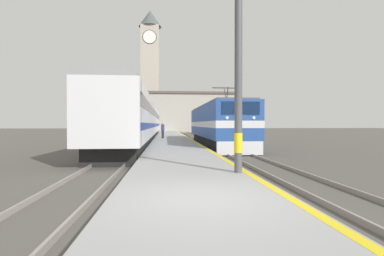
{
  "coord_description": "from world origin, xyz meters",
  "views": [
    {
      "loc": [
        -0.74,
        -5.9,
        1.92
      ],
      "look_at": [
        2.01,
        24.62,
        1.51
      ],
      "focal_mm": 28.0,
      "sensor_mm": 36.0,
      "label": 1
    }
  ],
  "objects_px": {
    "person_on_platform": "(163,130)",
    "locomotive_train": "(217,125)",
    "passenger_train": "(143,121)",
    "catenary_mast": "(242,52)",
    "clock_tower": "(150,67)"
  },
  "relations": [
    {
      "from": "person_on_platform",
      "to": "locomotive_train",
      "type": "bearing_deg",
      "value": -51.82
    },
    {
      "from": "passenger_train",
      "to": "catenary_mast",
      "type": "distance_m",
      "value": 25.6
    },
    {
      "from": "locomotive_train",
      "to": "clock_tower",
      "type": "bearing_deg",
      "value": 98.53
    },
    {
      "from": "person_on_platform",
      "to": "passenger_train",
      "type": "bearing_deg",
      "value": 128.37
    },
    {
      "from": "catenary_mast",
      "to": "person_on_platform",
      "type": "distance_m",
      "value": 22.54
    },
    {
      "from": "clock_tower",
      "to": "catenary_mast",
      "type": "bearing_deg",
      "value": -85.01
    },
    {
      "from": "locomotive_train",
      "to": "passenger_train",
      "type": "bearing_deg",
      "value": 128.24
    },
    {
      "from": "locomotive_train",
      "to": "catenary_mast",
      "type": "height_order",
      "value": "catenary_mast"
    },
    {
      "from": "person_on_platform",
      "to": "clock_tower",
      "type": "bearing_deg",
      "value": 94.3
    },
    {
      "from": "locomotive_train",
      "to": "passenger_train",
      "type": "distance_m",
      "value": 11.13
    },
    {
      "from": "passenger_train",
      "to": "clock_tower",
      "type": "bearing_deg",
      "value": 91.83
    },
    {
      "from": "passenger_train",
      "to": "clock_tower",
      "type": "relative_size",
      "value": 1.33
    },
    {
      "from": "catenary_mast",
      "to": "person_on_platform",
      "type": "relative_size",
      "value": 4.42
    },
    {
      "from": "locomotive_train",
      "to": "catenary_mast",
      "type": "distance_m",
      "value": 16.63
    },
    {
      "from": "locomotive_train",
      "to": "clock_tower",
      "type": "relative_size",
      "value": 0.5
    }
  ]
}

